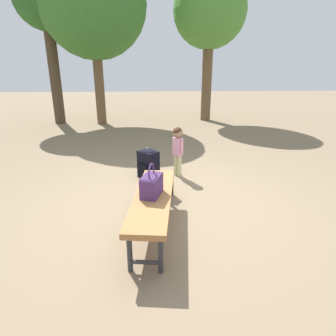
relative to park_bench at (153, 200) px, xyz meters
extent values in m
plane|color=#7F6B51|center=(0.68, -0.19, -0.39)|extent=(40.00, 40.00, 0.00)
cube|color=#9E6B3D|center=(0.00, 0.00, 0.03)|extent=(1.64, 0.59, 0.06)
cylinder|color=#2D2D33|center=(0.71, 0.05, -0.20)|extent=(0.05, 0.05, 0.39)
cylinder|color=#2D2D33|center=(0.68, -0.23, -0.20)|extent=(0.05, 0.05, 0.39)
cylinder|color=#2D2D33|center=(-0.68, 0.23, -0.20)|extent=(0.05, 0.05, 0.39)
cylinder|color=#2D2D33|center=(-0.71, -0.05, -0.20)|extent=(0.05, 0.05, 0.39)
cylinder|color=#2D2D33|center=(0.69, -0.09, -0.29)|extent=(0.07, 0.28, 0.04)
cylinder|color=#2D2D33|center=(-0.69, 0.09, -0.29)|extent=(0.07, 0.28, 0.04)
cube|color=#4C2D66|center=(0.00, 0.01, 0.17)|extent=(0.36, 0.27, 0.22)
cube|color=#39224C|center=(0.00, 0.01, 0.27)|extent=(0.33, 0.26, 0.02)
torus|color=#4C2D66|center=(0.00, 0.01, 0.33)|extent=(0.19, 0.07, 0.20)
cylinder|color=#CCCC8C|center=(1.80, -0.42, -0.21)|extent=(0.07, 0.07, 0.36)
cylinder|color=#CCCC8C|center=(1.74, -0.47, -0.21)|extent=(0.07, 0.07, 0.36)
ellipsoid|color=white|center=(1.82, -0.43, -0.37)|extent=(0.10, 0.10, 0.04)
ellipsoid|color=white|center=(1.75, -0.49, -0.37)|extent=(0.10, 0.10, 0.04)
cube|color=pink|center=(1.77, -0.44, 0.12)|extent=(0.17, 0.17, 0.31)
cylinder|color=pink|center=(1.84, -0.38, 0.14)|extent=(0.05, 0.05, 0.26)
cylinder|color=pink|center=(1.71, -0.51, 0.14)|extent=(0.05, 0.05, 0.26)
sphere|color=#A57A5B|center=(1.77, -0.44, 0.36)|extent=(0.17, 0.17, 0.17)
sphere|color=#3F2819|center=(1.77, -0.44, 0.38)|extent=(0.16, 0.16, 0.16)
cube|color=black|center=(1.70, 0.06, -0.16)|extent=(0.39, 0.39, 0.47)
ellipsoid|color=black|center=(1.70, 0.06, 0.06)|extent=(0.37, 0.37, 0.11)
cube|color=black|center=(1.61, 0.15, -0.23)|extent=(0.18, 0.18, 0.21)
cube|color=black|center=(1.74, -0.08, -0.16)|extent=(0.05, 0.05, 0.40)
cube|color=black|center=(1.84, 0.01, -0.16)|extent=(0.05, 0.05, 0.40)
torus|color=#B2B2B7|center=(1.70, 0.06, 0.11)|extent=(0.06, 0.06, 0.08)
cube|color=black|center=(0.97, -0.17, -0.23)|extent=(0.26, 0.27, 0.32)
ellipsoid|color=black|center=(0.97, -0.17, -0.08)|extent=(0.24, 0.26, 0.07)
cube|color=black|center=(0.89, -0.12, -0.28)|extent=(0.10, 0.14, 0.14)
cube|color=black|center=(1.01, -0.26, -0.23)|extent=(0.03, 0.04, 0.27)
cube|color=black|center=(1.07, -0.18, -0.23)|extent=(0.03, 0.04, 0.27)
torus|color=black|center=(0.97, -0.17, -0.05)|extent=(0.05, 0.04, 0.05)
cylinder|color=brown|center=(7.33, -1.98, 1.01)|extent=(0.34, 0.34, 2.81)
sphere|color=#4C8C38|center=(7.33, -1.98, 3.13)|extent=(2.37, 2.37, 2.37)
cylinder|color=brown|center=(6.85, 1.63, 0.92)|extent=(0.30, 0.30, 2.62)
sphere|color=#38722D|center=(6.85, 1.63, 3.19)|extent=(3.20, 3.20, 3.20)
cylinder|color=#473828|center=(7.05, 3.06, 1.21)|extent=(0.34, 0.34, 3.20)
camera|label=1|loc=(-2.87, 0.02, 1.38)|focal=30.49mm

